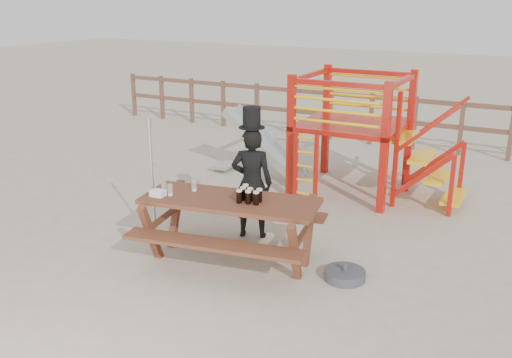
# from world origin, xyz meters

# --- Properties ---
(ground) EXTENTS (60.00, 60.00, 0.00)m
(ground) POSITION_xyz_m (0.00, 0.00, 0.00)
(ground) COLOR #BBAB92
(ground) RESTS_ON ground
(back_fence) EXTENTS (15.09, 0.09, 1.20)m
(back_fence) POSITION_xyz_m (0.00, 7.00, 0.74)
(back_fence) COLOR brown
(back_fence) RESTS_ON ground
(playground_fort) EXTENTS (4.71, 1.84, 2.10)m
(playground_fort) POSITION_xyz_m (0.12, 3.58, 1.07)
(playground_fort) COLOR #B1160B
(playground_fort) RESTS_ON ground
(picnic_table) EXTENTS (2.48, 1.91, 0.87)m
(picnic_table) POSITION_xyz_m (-0.21, 0.14, 0.55)
(picnic_table) COLOR brown
(picnic_table) RESTS_ON ground
(man_with_hat) EXTENTS (0.68, 0.57, 1.89)m
(man_with_hat) POSITION_xyz_m (-0.37, 1.00, 0.85)
(man_with_hat) COLOR black
(man_with_hat) RESTS_ON ground
(metal_pole) EXTENTS (0.04, 0.04, 1.79)m
(metal_pole) POSITION_xyz_m (-1.39, 0.08, 0.90)
(metal_pole) COLOR #B2B2B7
(metal_pole) RESTS_ON ground
(parasol_base) EXTENTS (0.51, 0.51, 0.21)m
(parasol_base) POSITION_xyz_m (1.28, 0.37, 0.06)
(parasol_base) COLOR #3E3E44
(parasol_base) RESTS_ON ground
(paper_bag) EXTENTS (0.19, 0.15, 0.08)m
(paper_bag) POSITION_xyz_m (-1.08, -0.20, 0.91)
(paper_bag) COLOR white
(paper_bag) RESTS_ON picnic_table
(stout_pints) EXTENTS (0.32, 0.29, 0.17)m
(stout_pints) POSITION_xyz_m (0.05, 0.17, 0.95)
(stout_pints) COLOR black
(stout_pints) RESTS_ON picnic_table
(empty_glasses) EXTENTS (0.36, 0.37, 0.15)m
(empty_glasses) POSITION_xyz_m (-0.94, 0.00, 0.94)
(empty_glasses) COLOR silver
(empty_glasses) RESTS_ON picnic_table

